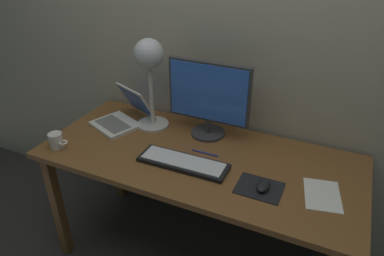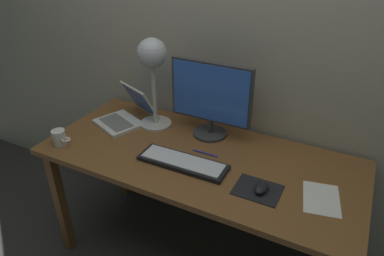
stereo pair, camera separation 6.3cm
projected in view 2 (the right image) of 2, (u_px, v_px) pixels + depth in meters
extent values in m
cube|color=#B2A893|center=(234.00, 25.00, 1.81)|extent=(4.80, 0.06, 2.60)
cube|color=brown|center=(198.00, 158.00, 1.79)|extent=(1.60, 0.70, 0.03)
cube|color=brown|center=(60.00, 203.00, 2.04)|extent=(0.05, 0.05, 0.71)
cube|color=brown|center=(122.00, 153.00, 2.49)|extent=(0.05, 0.05, 0.71)
cube|color=brown|center=(345.00, 223.00, 1.90)|extent=(0.05, 0.05, 0.71)
cylinder|color=#38383A|center=(210.00, 133.00, 1.96)|extent=(0.19, 0.19, 0.01)
cylinder|color=#38383A|center=(210.00, 126.00, 1.93)|extent=(0.03, 0.03, 0.08)
cube|color=#38383A|center=(211.00, 92.00, 1.83)|extent=(0.45, 0.03, 0.33)
cube|color=blue|center=(210.00, 93.00, 1.82)|extent=(0.42, 0.00, 0.30)
cube|color=black|center=(183.00, 163.00, 1.71)|extent=(0.44, 0.15, 0.02)
cube|color=silver|center=(183.00, 161.00, 1.70)|extent=(0.41, 0.12, 0.01)
cube|color=silver|center=(119.00, 123.00, 2.05)|extent=(0.30, 0.29, 0.02)
cube|color=slate|center=(116.00, 122.00, 2.03)|extent=(0.23, 0.18, 0.00)
cube|color=silver|center=(140.00, 100.00, 2.08)|extent=(0.27, 0.19, 0.19)
cube|color=blue|center=(140.00, 100.00, 2.08)|extent=(0.23, 0.17, 0.16)
cylinder|color=beige|center=(156.00, 123.00, 2.05)|extent=(0.18, 0.18, 0.01)
cylinder|color=silver|center=(154.00, 92.00, 1.95)|extent=(0.02, 0.02, 0.38)
sphere|color=silver|center=(152.00, 53.00, 1.84)|extent=(0.16, 0.16, 0.16)
sphere|color=#FFEAB2|center=(151.00, 61.00, 1.86)|extent=(0.06, 0.06, 0.06)
cube|color=black|center=(258.00, 190.00, 1.54)|extent=(0.20, 0.16, 0.00)
ellipsoid|color=black|center=(261.00, 187.00, 1.53)|extent=(0.06, 0.10, 0.03)
cylinder|color=white|center=(59.00, 137.00, 1.85)|extent=(0.07, 0.07, 0.08)
torus|color=white|center=(66.00, 140.00, 1.83)|extent=(0.05, 0.05, 0.01)
cube|color=white|center=(321.00, 199.00, 1.50)|extent=(0.19, 0.24, 0.00)
cylinder|color=#2633A5|center=(205.00, 153.00, 1.79)|extent=(0.14, 0.01, 0.01)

